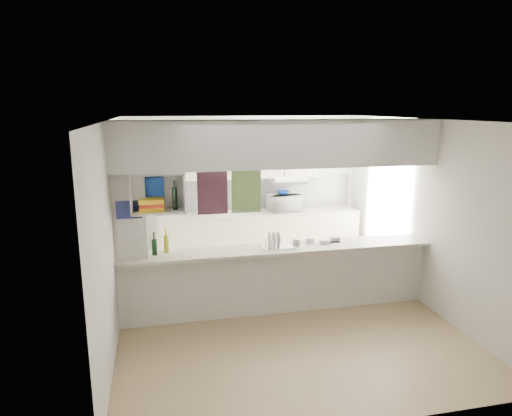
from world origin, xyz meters
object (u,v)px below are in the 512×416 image
object	(u,v)px
microwave	(284,203)
dish_rack	(277,241)
bowl	(283,193)
wine_bottles	(161,245)

from	to	relation	value
microwave	dish_rack	size ratio (longest dim) A/B	1.35
dish_rack	bowl	bearing A→B (deg)	72.84
microwave	dish_rack	world-z (taller)	microwave
wine_bottles	bowl	bearing A→B (deg)	42.93
dish_rack	wine_bottles	distance (m)	1.53
bowl	dish_rack	size ratio (longest dim) A/B	0.57
microwave	wine_bottles	bearing A→B (deg)	33.60
microwave	bowl	xyz separation A→B (m)	(-0.01, 0.02, 0.18)
microwave	wine_bottles	xyz separation A→B (m)	(-2.21, -2.02, -0.04)
microwave	bowl	distance (m)	0.18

